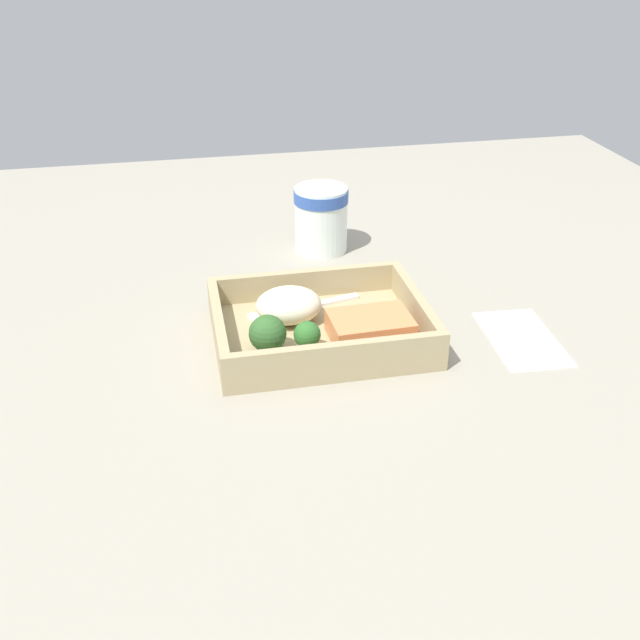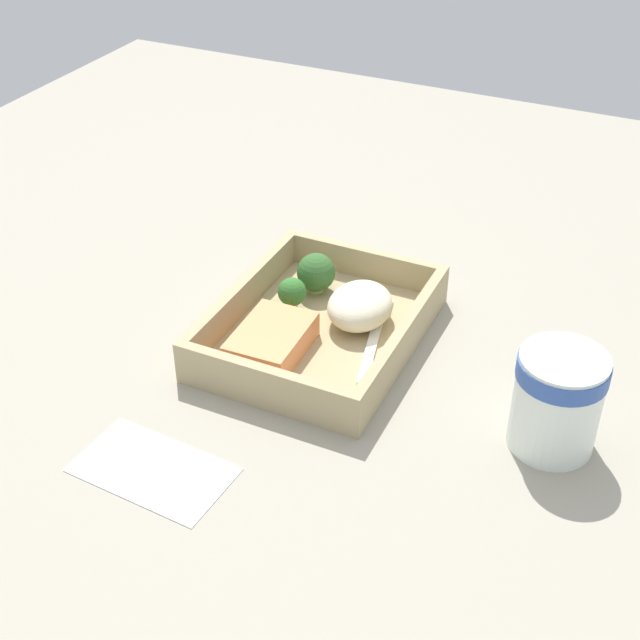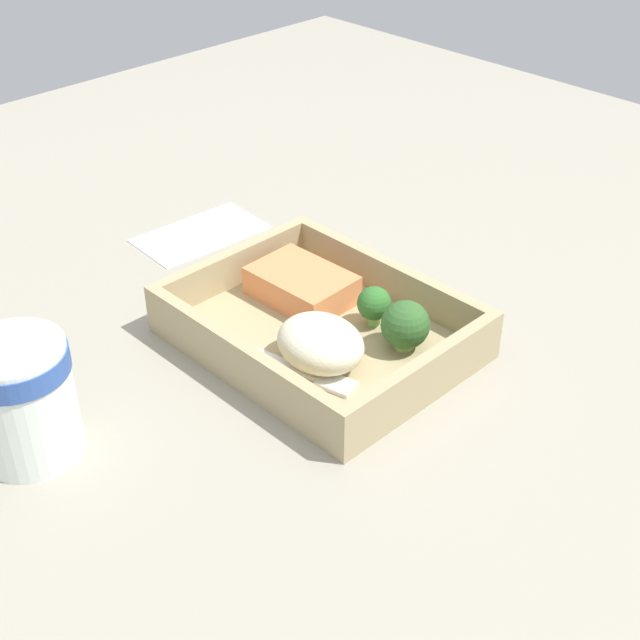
% 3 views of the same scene
% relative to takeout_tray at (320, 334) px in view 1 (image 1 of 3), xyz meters
% --- Properties ---
extents(ground_plane, '(1.60, 1.60, 0.02)m').
position_rel_takeout_tray_xyz_m(ground_plane, '(0.00, 0.00, -0.02)').
color(ground_plane, gray).
extents(takeout_tray, '(0.27, 0.21, 0.01)m').
position_rel_takeout_tray_xyz_m(takeout_tray, '(0.00, 0.00, 0.00)').
color(takeout_tray, tan).
rests_on(takeout_tray, ground_plane).
extents(tray_rim, '(0.27, 0.21, 0.04)m').
position_rel_takeout_tray_xyz_m(tray_rim, '(0.00, 0.00, 0.02)').
color(tray_rim, tan).
rests_on(tray_rim, takeout_tray).
extents(salmon_fillet, '(0.10, 0.07, 0.03)m').
position_rel_takeout_tray_xyz_m(salmon_fillet, '(-0.06, 0.03, 0.02)').
color(salmon_fillet, '#E98650').
rests_on(salmon_fillet, takeout_tray).
extents(mashed_potatoes, '(0.09, 0.07, 0.04)m').
position_rel_takeout_tray_xyz_m(mashed_potatoes, '(0.03, -0.03, 0.03)').
color(mashed_potatoes, beige).
rests_on(mashed_potatoes, takeout_tray).
extents(broccoli_floret_1, '(0.05, 0.05, 0.05)m').
position_rel_takeout_tray_xyz_m(broccoli_floret_1, '(0.07, 0.04, 0.03)').
color(broccoli_floret_1, '#89AD61').
rests_on(broccoli_floret_1, takeout_tray).
extents(broccoli_floret_2, '(0.03, 0.03, 0.04)m').
position_rel_takeout_tray_xyz_m(broccoli_floret_2, '(0.03, 0.05, 0.03)').
color(broccoli_floret_2, '#7DAF59').
rests_on(broccoli_floret_2, takeout_tray).
extents(fork, '(0.16, 0.05, 0.00)m').
position_rel_takeout_tray_xyz_m(fork, '(0.02, -0.06, 0.01)').
color(fork, white).
rests_on(fork, takeout_tray).
extents(paper_cup, '(0.08, 0.08, 0.10)m').
position_rel_takeout_tray_xyz_m(paper_cup, '(-0.06, -0.27, 0.05)').
color(paper_cup, white).
rests_on(paper_cup, ground_plane).
extents(receipt_slip, '(0.09, 0.15, 0.00)m').
position_rel_takeout_tray_xyz_m(receipt_slip, '(-0.25, 0.05, -0.00)').
color(receipt_slip, white).
rests_on(receipt_slip, ground_plane).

